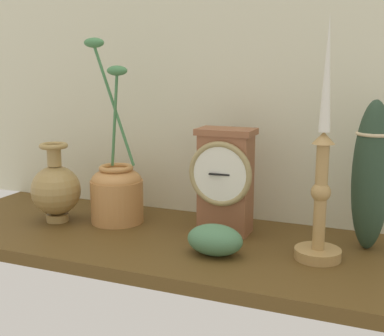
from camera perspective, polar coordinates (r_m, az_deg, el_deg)
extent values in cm
cube|color=#533B18|center=(100.82, -3.27, -8.23)|extent=(100.00, 36.00, 2.40)
cube|color=beige|center=(111.85, 0.70, 11.35)|extent=(120.00, 2.00, 65.00)
cube|color=brown|center=(99.73, 3.79, -1.85)|extent=(9.82, 6.13, 19.62)
cube|color=brown|center=(97.86, 3.87, 4.09)|extent=(11.00, 6.87, 1.20)
torus|color=#9E8C58|center=(95.92, 3.15, -0.68)|extent=(12.53, 1.14, 12.53)
cylinder|color=white|center=(95.83, 3.13, -0.69)|extent=(10.48, 0.40, 10.48)
cube|color=black|center=(95.55, 3.07, -0.73)|extent=(4.03, 1.15, 0.30)
cylinder|color=#AA844B|center=(91.30, 13.90, -9.31)|extent=(7.97, 7.97, 1.80)
cylinder|color=#AA844B|center=(88.29, 14.21, -3.21)|extent=(2.11, 2.11, 18.23)
sphere|color=#AA844B|center=(88.07, 14.24, -2.64)|extent=(3.37, 3.37, 3.37)
cone|color=#AA844B|center=(86.34, 14.54, 3.29)|extent=(3.79, 3.79, 2.00)
cone|color=silver|center=(85.54, 14.90, 10.23)|extent=(1.96, 1.96, 18.89)
cylinder|color=#A1834A|center=(112.81, -14.83, -5.37)|extent=(4.69, 4.69, 1.60)
sphere|color=#A1834A|center=(111.26, -14.99, -2.41)|extent=(10.41, 10.41, 10.41)
cylinder|color=#A1834A|center=(109.77, -15.19, 1.32)|extent=(2.92, 2.92, 4.28)
torus|color=#A1834A|center=(109.43, -15.24, 2.42)|extent=(5.95, 5.95, 1.07)
cylinder|color=#BC8247|center=(108.95, -8.39, -3.68)|extent=(11.09, 11.09, 9.01)
ellipsoid|color=#BC8247|center=(107.86, -8.46, -1.37)|extent=(10.54, 10.54, 5.27)
torus|color=#BC8247|center=(107.31, -8.50, 0.00)|extent=(7.20, 7.20, 1.10)
cylinder|color=#447F4B|center=(105.54, -8.71, 6.79)|extent=(7.58, 3.00, 24.59)
ellipsoid|color=#447F4B|center=(106.13, -10.93, 13.63)|extent=(4.40, 2.80, 2.00)
cylinder|color=#447F4B|center=(105.79, -8.66, 5.32)|extent=(3.87, 3.12, 19.76)
ellipsoid|color=#447F4B|center=(103.29, -8.40, 10.75)|extent=(4.40, 2.80, 2.00)
ellipsoid|color=#273D2A|center=(95.22, 19.45, -0.87)|extent=(6.73, 6.73, 26.99)
torus|color=#CCB78C|center=(93.97, 19.76, 3.64)|extent=(6.32, 6.32, 0.60)
ellipsoid|color=#4B7B53|center=(89.94, 2.59, -8.04)|extent=(10.01, 7.01, 5.46)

